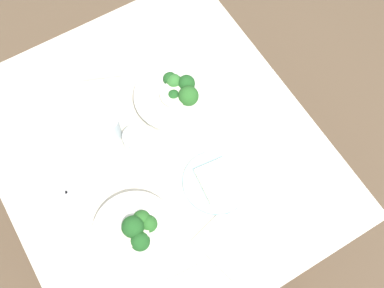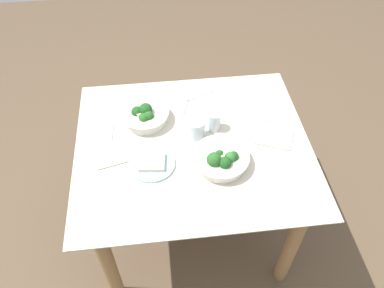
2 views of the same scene
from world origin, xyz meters
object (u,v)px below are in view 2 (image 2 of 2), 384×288
(water_glass_center, at_px, (196,129))
(table_knife_right, at_px, (183,112))
(bread_side_plate, at_px, (152,163))
(fork_by_near_bowl, at_px, (112,131))
(napkin_folded_upper, at_px, (112,155))
(broccoli_bowl_far, at_px, (221,159))
(broccoli_bowl_near, at_px, (145,115))
(napkin_folded_lower, at_px, (275,137))
(fork_by_far_bowl, at_px, (265,120))
(table_knife_left, at_px, (204,94))
(water_glass_side, at_px, (214,121))

(water_glass_center, height_order, table_knife_right, water_glass_center)
(bread_side_plate, bearing_deg, fork_by_near_bowl, -51.60)
(fork_by_near_bowl, height_order, table_knife_right, same)
(napkin_folded_upper, bearing_deg, broccoli_bowl_far, 167.20)
(broccoli_bowl_near, bearing_deg, napkin_folded_lower, 162.90)
(water_glass_center, xyz_separation_m, fork_by_far_bowl, (-0.36, -0.07, -0.05))
(fork_by_near_bowl, relative_size, table_knife_left, 0.54)
(broccoli_bowl_near, xyz_separation_m, bread_side_plate, (-0.02, 0.29, -0.03))
(water_glass_center, bearing_deg, napkin_folded_upper, 10.63)
(bread_side_plate, bearing_deg, table_knife_right, -118.17)
(bread_side_plate, relative_size, napkin_folded_upper, 1.24)
(table_knife_left, relative_size, napkin_folded_lower, 1.22)
(water_glass_center, distance_m, fork_by_far_bowl, 0.37)
(broccoli_bowl_far, bearing_deg, napkin_folded_lower, -155.15)
(bread_side_plate, xyz_separation_m, water_glass_center, (-0.22, -0.15, 0.04))
(water_glass_center, bearing_deg, fork_by_near_bowl, -11.33)
(bread_side_plate, bearing_deg, water_glass_center, -145.43)
(napkin_folded_lower, bearing_deg, fork_by_near_bowl, -9.77)
(napkin_folded_upper, height_order, napkin_folded_lower, same)
(fork_by_near_bowl, height_order, napkin_folded_upper, napkin_folded_upper)
(bread_side_plate, distance_m, table_knife_left, 0.54)
(broccoli_bowl_near, relative_size, fork_by_far_bowl, 2.43)
(broccoli_bowl_far, distance_m, fork_by_far_bowl, 0.37)
(broccoli_bowl_far, distance_m, table_knife_left, 0.49)
(water_glass_center, bearing_deg, water_glass_side, -152.90)
(broccoli_bowl_near, bearing_deg, fork_by_far_bowl, 173.35)
(broccoli_bowl_near, bearing_deg, water_glass_center, 150.57)
(water_glass_side, xyz_separation_m, fork_by_far_bowl, (-0.27, -0.02, -0.05))
(fork_by_far_bowl, xyz_separation_m, napkin_folded_upper, (0.76, 0.14, 0.00))
(bread_side_plate, relative_size, water_glass_center, 2.07)
(table_knife_left, bearing_deg, water_glass_side, 67.72)
(fork_by_far_bowl, bearing_deg, broccoli_bowl_near, 106.61)
(broccoli_bowl_near, relative_size, water_glass_center, 2.39)
(water_glass_side, xyz_separation_m, napkin_folded_lower, (-0.28, 0.10, -0.05))
(water_glass_side, bearing_deg, napkin_folded_upper, 13.92)
(fork_by_near_bowl, distance_m, table_knife_right, 0.37)
(broccoli_bowl_far, height_order, water_glass_center, broccoli_bowl_far)
(table_knife_right, bearing_deg, bread_side_plate, -6.85)
(table_knife_left, relative_size, table_knife_right, 1.15)
(fork_by_far_bowl, height_order, fork_by_near_bowl, same)
(broccoli_bowl_near, bearing_deg, bread_side_plate, 94.22)
(water_glass_side, distance_m, napkin_folded_lower, 0.30)
(napkin_folded_upper, bearing_deg, water_glass_side, -166.08)
(broccoli_bowl_near, distance_m, table_knife_left, 0.36)
(table_knife_left, distance_m, table_knife_right, 0.18)
(fork_by_far_bowl, xyz_separation_m, napkin_folded_lower, (-0.02, 0.12, 0.00))
(bread_side_plate, distance_m, fork_by_far_bowl, 0.62)
(water_glass_side, height_order, napkin_folded_lower, water_glass_side)
(water_glass_side, xyz_separation_m, table_knife_right, (0.14, -0.13, -0.05))
(table_knife_left, distance_m, napkin_folded_lower, 0.46)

